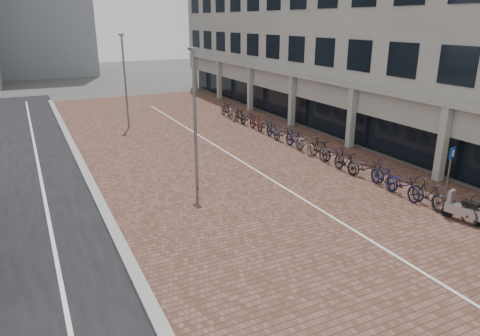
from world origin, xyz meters
name	(u,v)px	position (x,y,z in m)	size (l,w,h in m)	color
ground	(334,272)	(0.00, 0.00, 0.00)	(140.00, 140.00, 0.00)	#474442
plaza_brick	(224,153)	(2.00, 12.00, 0.01)	(14.50, 42.00, 0.04)	brown
curb	(85,172)	(-5.10, 12.00, 0.07)	(0.35, 42.00, 0.14)	gray
lane_line	(41,179)	(-7.00, 12.00, 0.02)	(0.12, 44.00, 0.00)	white
parking_line	(227,153)	(2.20, 12.00, 0.04)	(0.10, 30.00, 0.00)	white
scooter_front	(466,208)	(6.10, 0.56, 0.54)	(0.49, 1.58, 1.09)	#A3A2A7
parking_sign	(450,165)	(7.50, 2.49, 1.36)	(0.43, 0.16, 2.08)	slate
lamp_near	(195,122)	(-1.12, 7.81, 2.86)	(0.12, 0.12, 5.73)	gray
lamp_far	(125,83)	(-1.21, 20.09, 2.96)	(0.12, 0.12, 5.92)	slate
bike_row	(301,141)	(6.02, 10.65, 0.52)	(1.18, 21.42, 1.05)	black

